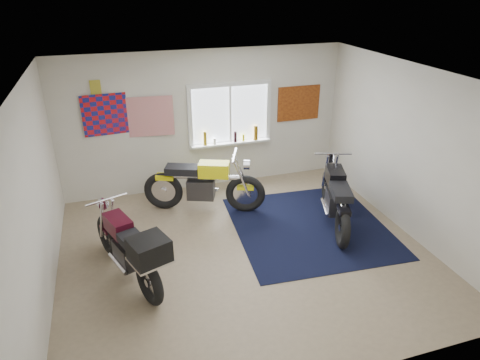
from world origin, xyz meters
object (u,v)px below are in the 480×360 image
object	(u,v)px
navy_rug	(310,226)
black_chrome_bike	(335,198)
maroon_tourer	(130,249)
yellow_triumph	(203,185)

from	to	relation	value
navy_rug	black_chrome_bike	distance (m)	0.66
navy_rug	maroon_tourer	xyz separation A→B (m)	(-2.98, -0.57, 0.53)
navy_rug	maroon_tourer	world-z (taller)	maroon_tourer
navy_rug	yellow_triumph	xyz separation A→B (m)	(-1.58, 1.13, 0.48)
navy_rug	maroon_tourer	size ratio (longest dim) A/B	1.31
navy_rug	black_chrome_bike	bearing A→B (deg)	3.24
black_chrome_bike	navy_rug	bearing A→B (deg)	112.22
yellow_triumph	black_chrome_bike	size ratio (longest dim) A/B	1.03
yellow_triumph	black_chrome_bike	bearing A→B (deg)	-6.88
yellow_triumph	maroon_tourer	distance (m)	2.21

